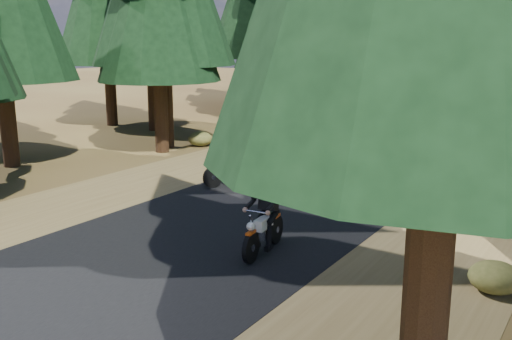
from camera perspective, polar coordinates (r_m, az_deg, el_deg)
The scene contains 7 objects.
ground at distance 12.87m, azimuth -3.65°, elevation -6.04°, with size 120.00×120.00×0.00m, color #473119.
road at distance 16.97m, azimuth 6.43°, elevation -1.37°, with size 6.00×100.00×0.01m, color black.
shoulder_l at distance 19.39m, azimuth -5.81°, elevation 0.45°, with size 3.20×100.00×0.01m, color brown.
shoulder_r at distance 15.57m, azimuth 21.77°, elevation -3.57°, with size 3.20×100.00×0.01m, color brown.
understory_shrubs at distance 18.94m, azimuth 14.69°, elevation 0.60°, with size 15.73×31.38×0.63m.
rider_lead at distance 11.36m, azimuth 0.78°, elevation -5.73°, with size 0.78×1.87×1.62m.
rider_follow at distance 16.65m, azimuth -2.60°, elevation 0.37°, with size 1.17×1.94×1.66m.
Camera 1 is at (7.27, -9.75, 4.19)m, focal length 40.00 mm.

